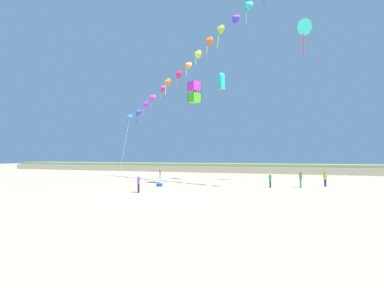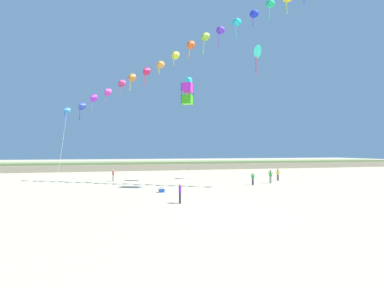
# 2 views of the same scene
# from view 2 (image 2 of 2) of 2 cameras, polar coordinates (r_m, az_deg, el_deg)

# --- Properties ---
(ground_plane) EXTENTS (240.00, 240.00, 0.00)m
(ground_plane) POSITION_cam_2_polar(r_m,az_deg,el_deg) (17.83, 8.92, -15.03)
(ground_plane) COLOR tan
(dune_ridge) EXTENTS (120.00, 10.08, 1.78)m
(dune_ridge) POSITION_cam_2_polar(r_m,az_deg,el_deg) (59.81, -7.00, -4.68)
(dune_ridge) COLOR tan
(dune_ridge) RESTS_ON ground
(person_near_left) EXTENTS (0.41, 0.53, 1.69)m
(person_near_left) POSITION_cam_2_polar(r_m,az_deg,el_deg) (34.82, 17.03, -6.73)
(person_near_left) COLOR gray
(person_near_left) RESTS_ON ground
(person_near_right) EXTENTS (0.22, 0.56, 1.61)m
(person_near_right) POSITION_cam_2_polar(r_m,az_deg,el_deg) (37.05, -17.12, -6.49)
(person_near_right) COLOR #726656
(person_near_right) RESTS_ON ground
(person_mid_center) EXTENTS (0.38, 0.45, 1.48)m
(person_mid_center) POSITION_cam_2_polar(r_m,az_deg,el_deg) (32.47, 13.35, -7.35)
(person_mid_center) COLOR #282D4C
(person_mid_center) RESTS_ON ground
(person_far_left) EXTENTS (0.22, 0.56, 1.59)m
(person_far_left) POSITION_cam_2_polar(r_m,az_deg,el_deg) (20.72, -2.69, -10.56)
(person_far_left) COLOR black
(person_far_left) RESTS_ON ground
(person_far_right) EXTENTS (0.52, 0.36, 1.61)m
(person_far_right) POSITION_cam_2_polar(r_m,az_deg,el_deg) (38.08, 18.53, -6.34)
(person_far_right) COLOR #282D4C
(person_far_right) RESTS_ON ground
(kite_banner_string) EXTENTS (33.37, 15.99, 25.44)m
(kite_banner_string) POSITION_cam_2_polar(r_m,az_deg,el_deg) (34.36, -0.39, 20.98)
(kite_banner_string) COLOR #357FCC
(large_kite_low_lead) EXTENTS (1.52, 1.52, 2.38)m
(large_kite_low_lead) POSITION_cam_2_polar(r_m,az_deg,el_deg) (29.71, -1.05, 11.11)
(large_kite_low_lead) COLOR #45C51C
(large_kite_mid_trail) EXTENTS (2.27, 2.03, 4.41)m
(large_kite_mid_trail) POSITION_cam_2_polar(r_m,az_deg,el_deg) (41.76, 14.02, 19.32)
(large_kite_mid_trail) COLOR #36E3C0
(large_kite_high_solo) EXTENTS (1.29, 1.34, 2.73)m
(large_kite_high_solo) POSITION_cam_2_polar(r_m,az_deg,el_deg) (36.52, -0.73, 12.76)
(large_kite_high_solo) COLOR #25CECB
(beach_cooler) EXTENTS (0.58, 0.41, 0.46)m
(beach_cooler) POSITION_cam_2_polar(r_m,az_deg,el_deg) (26.37, -6.78, -10.16)
(beach_cooler) COLOR blue
(beach_cooler) RESTS_ON ground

